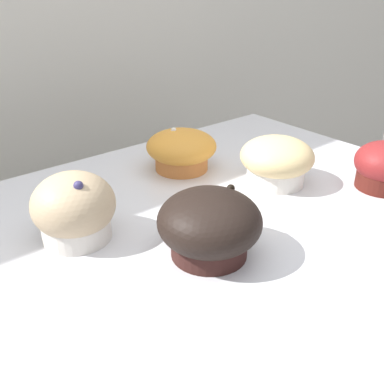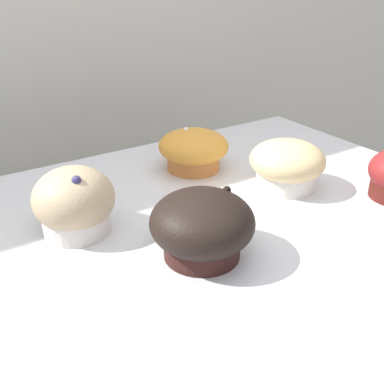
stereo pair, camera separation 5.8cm
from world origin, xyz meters
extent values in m
cube|color=beige|center=(0.00, 0.60, 0.90)|extent=(3.20, 0.10, 1.80)
cylinder|color=silver|center=(-0.06, 0.09, 0.96)|extent=(0.09, 0.09, 0.05)
ellipsoid|color=tan|center=(-0.06, 0.09, 0.98)|extent=(0.10, 0.10, 0.08)
sphere|color=navy|center=(-0.06, 0.06, 1.02)|extent=(0.01, 0.01, 0.01)
cylinder|color=#351A17|center=(0.04, -0.04, 0.96)|extent=(0.09, 0.09, 0.05)
ellipsoid|color=black|center=(0.04, -0.04, 0.98)|extent=(0.12, 0.12, 0.07)
sphere|color=black|center=(0.08, -0.04, 1.01)|extent=(0.01, 0.01, 0.01)
cylinder|color=#CD783B|center=(0.17, 0.17, 0.96)|extent=(0.09, 0.09, 0.04)
ellipsoid|color=orange|center=(0.17, 0.17, 0.98)|extent=(0.12, 0.12, 0.05)
sphere|color=white|center=(0.17, 0.19, 1.00)|extent=(0.01, 0.01, 0.01)
cylinder|color=white|center=(0.25, 0.04, 0.96)|extent=(0.09, 0.09, 0.04)
ellipsoid|color=#DFC083|center=(0.25, 0.04, 0.98)|extent=(0.11, 0.11, 0.06)
camera|label=1|loc=(-0.25, -0.38, 1.24)|focal=42.00mm
camera|label=2|loc=(-0.21, -0.41, 1.24)|focal=42.00mm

